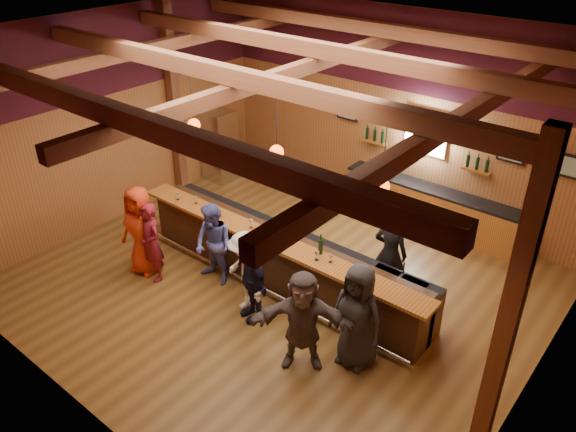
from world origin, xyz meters
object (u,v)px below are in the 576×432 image
at_px(stainless_fridge, 219,146).
at_px(customer_redvest, 151,243).
at_px(customer_brown, 303,320).
at_px(ice_bucket, 275,233).
at_px(customer_white, 245,273).
at_px(customer_dark, 357,316).
at_px(bottle_a, 289,236).
at_px(bar_counter, 284,258).
at_px(back_bar_cabinet, 430,208).
at_px(customer_denim, 214,245).
at_px(customer_navy, 252,278).
at_px(customer_orange, 141,231).
at_px(bartender, 390,253).

height_order(stainless_fridge, customer_redvest, stainless_fridge).
relative_size(customer_brown, ice_bucket, 6.98).
relative_size(customer_white, customer_dark, 0.88).
distance_m(customer_redvest, ice_bucket, 2.38).
relative_size(customer_white, bottle_a, 4.05).
bearing_deg(customer_dark, ice_bucket, 162.76).
distance_m(bar_counter, customer_brown, 2.19).
bearing_deg(bottle_a, back_bar_cabinet, 77.70).
distance_m(stainless_fridge, ice_bucket, 5.00).
bearing_deg(bottle_a, customer_redvest, -152.89).
relative_size(customer_denim, customer_navy, 1.00).
height_order(back_bar_cabinet, customer_brown, customer_brown).
xyz_separation_m(bar_counter, ice_bucket, (0.05, -0.30, 0.71)).
relative_size(stainless_fridge, customer_white, 1.15).
relative_size(customer_orange, bottle_a, 4.63).
height_order(bar_counter, customer_orange, customer_orange).
xyz_separation_m(customer_brown, ice_bucket, (-1.54, 1.17, 0.38)).
bearing_deg(bartender, customer_denim, 25.77).
relative_size(back_bar_cabinet, ice_bucket, 16.47).
relative_size(bartender, bottle_a, 4.43).
distance_m(stainless_fridge, customer_brown, 6.92).
relative_size(back_bar_cabinet, stainless_fridge, 2.22).
bearing_deg(customer_white, customer_brown, 3.13).
xyz_separation_m(bartender, ice_bucket, (-1.64, -1.23, 0.38)).
relative_size(bar_counter, ice_bucket, 25.94).
xyz_separation_m(customer_brown, bottle_a, (-1.24, 1.20, 0.41)).
distance_m(ice_bucket, bottle_a, 0.30).
distance_m(customer_denim, customer_brown, 2.68).
bearing_deg(customer_orange, customer_redvest, -18.24).
bearing_deg(ice_bucket, customer_denim, -154.60).
relative_size(customer_orange, customer_white, 1.14).
bearing_deg(customer_orange, customer_brown, -9.15).
height_order(customer_orange, customer_brown, customer_orange).
bearing_deg(bartender, customer_white, 43.14).
xyz_separation_m(bar_counter, customer_dark, (2.20, -0.93, 0.37)).
distance_m(customer_redvest, customer_denim, 1.18).
distance_m(bar_counter, back_bar_cabinet, 3.76).
bearing_deg(customer_brown, customer_navy, 131.06).
bearing_deg(bartender, customer_navy, 48.03).
relative_size(bar_counter, customer_redvest, 3.99).
xyz_separation_m(customer_white, customer_brown, (1.56, -0.42, 0.06)).
bearing_deg(customer_denim, customer_navy, -11.39).
relative_size(bar_counter, customer_white, 4.03).
height_order(customer_denim, customer_dark, customer_dark).
bearing_deg(customer_brown, bar_counter, 102.33).
bearing_deg(stainless_fridge, bartender, -14.66).
bearing_deg(customer_white, bar_counter, 109.63).
height_order(customer_white, bartender, bartender).
xyz_separation_m(customer_dark, ice_bucket, (-2.16, 0.63, 0.34)).
relative_size(customer_dark, ice_bucket, 7.35).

